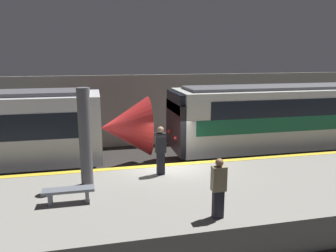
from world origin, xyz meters
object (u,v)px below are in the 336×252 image
at_px(person_waiting, 219,187).
at_px(platform_bench, 69,192).
at_px(support_pillar_near, 85,138).
at_px(person_walking, 161,149).

distance_m(person_waiting, platform_bench, 4.40).
distance_m(support_pillar_near, person_waiting, 4.71).
bearing_deg(platform_bench, support_pillar_near, 68.55).
relative_size(person_waiting, person_walking, 0.93).
height_order(person_waiting, platform_bench, person_waiting).
distance_m(support_pillar_near, person_walking, 2.74).
xyz_separation_m(person_waiting, person_walking, (-0.86, 3.54, 0.08)).
height_order(support_pillar_near, platform_bench, support_pillar_near).
bearing_deg(platform_bench, person_walking, 29.16).
relative_size(person_walking, platform_bench, 1.20).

